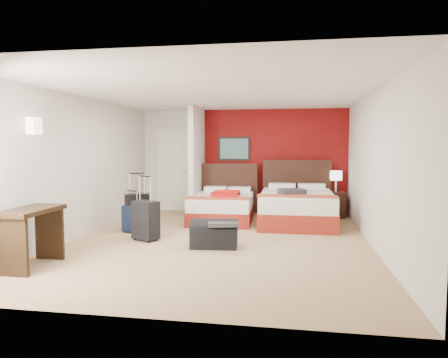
% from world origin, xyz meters
% --- Properties ---
extents(ground, '(6.50, 6.50, 0.00)m').
position_xyz_m(ground, '(0.00, 0.00, 0.00)').
color(ground, tan).
rests_on(ground, ground).
extents(room_walls, '(5.02, 6.52, 2.50)m').
position_xyz_m(room_walls, '(-1.40, 1.42, 1.26)').
color(room_walls, silver).
rests_on(room_walls, ground).
extents(red_accent_panel, '(3.50, 0.04, 2.50)m').
position_xyz_m(red_accent_panel, '(0.75, 3.23, 1.25)').
color(red_accent_panel, maroon).
rests_on(red_accent_panel, ground).
extents(partition_wall, '(0.12, 1.20, 2.50)m').
position_xyz_m(partition_wall, '(-1.00, 2.61, 1.25)').
color(partition_wall, silver).
rests_on(partition_wall, ground).
extents(entry_door, '(0.82, 0.06, 2.05)m').
position_xyz_m(entry_door, '(-1.75, 3.20, 1.02)').
color(entry_door, silver).
rests_on(entry_door, ground).
extents(bed_left, '(1.37, 1.89, 0.55)m').
position_xyz_m(bed_left, '(-0.28, 1.92, 0.28)').
color(bed_left, silver).
rests_on(bed_left, ground).
extents(bed_right, '(1.52, 2.16, 0.64)m').
position_xyz_m(bed_right, '(1.31, 1.85, 0.32)').
color(bed_right, silver).
rests_on(bed_right, ground).
extents(red_suitcase_open, '(0.65, 0.84, 0.10)m').
position_xyz_m(red_suitcase_open, '(-0.18, 1.82, 0.60)').
color(red_suitcase_open, '#B4130F').
rests_on(red_suitcase_open, bed_left).
extents(jacket_bundle, '(0.59, 0.55, 0.11)m').
position_xyz_m(jacket_bundle, '(1.21, 1.55, 0.70)').
color(jacket_bundle, '#35353A').
rests_on(jacket_bundle, bed_right).
extents(nightstand, '(0.43, 0.43, 0.58)m').
position_xyz_m(nightstand, '(2.18, 2.79, 0.29)').
color(nightstand, black).
rests_on(nightstand, ground).
extents(table_lamp, '(0.31, 0.31, 0.48)m').
position_xyz_m(table_lamp, '(2.18, 2.79, 0.82)').
color(table_lamp, white).
rests_on(table_lamp, nightstand).
extents(suitcase_black, '(0.53, 0.42, 0.69)m').
position_xyz_m(suitcase_black, '(-1.70, 0.61, 0.34)').
color(suitcase_black, black).
rests_on(suitcase_black, ground).
extents(suitcase_charcoal, '(0.51, 0.44, 0.65)m').
position_xyz_m(suitcase_charcoal, '(-1.26, -0.15, 0.32)').
color(suitcase_charcoal, black).
rests_on(suitcase_charcoal, ground).
extents(suitcase_navy, '(0.36, 0.25, 0.47)m').
position_xyz_m(suitcase_navy, '(-1.74, 0.45, 0.24)').
color(suitcase_navy, '#101A32').
rests_on(suitcase_navy, ground).
extents(duffel_bag, '(0.77, 0.46, 0.37)m').
position_xyz_m(duffel_bag, '(-0.01, -0.44, 0.19)').
color(duffel_bag, black).
rests_on(duffel_bag, ground).
extents(jacket_draped, '(0.55, 0.49, 0.06)m').
position_xyz_m(jacket_draped, '(0.14, -0.49, 0.41)').
color(jacket_draped, '#3A3A3F').
rests_on(jacket_draped, duffel_bag).
extents(desk, '(0.49, 0.96, 0.79)m').
position_xyz_m(desk, '(-2.20, -1.91, 0.40)').
color(desk, black).
rests_on(desk, ground).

